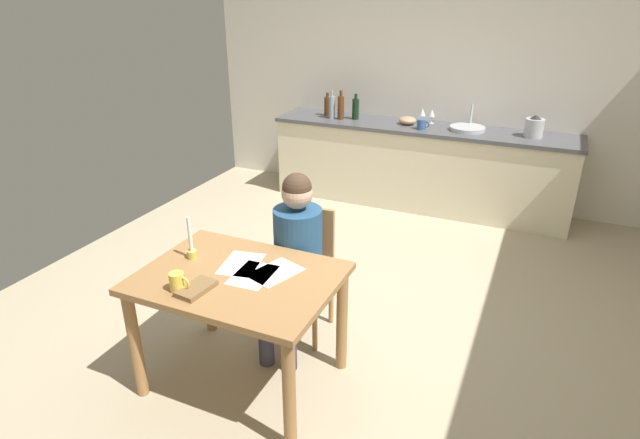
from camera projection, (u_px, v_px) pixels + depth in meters
The scene contains 22 objects.
ground_plane at pixel (342, 306), 4.07m from camera, with size 5.20×5.20×0.04m, color tan.
wall_back at pixel (433, 82), 5.70m from camera, with size 5.20×0.12×2.60m, color silver.
kitchen_counter at pixel (418, 166), 5.75m from camera, with size 3.21×0.64×0.90m.
dining_table at pixel (239, 293), 3.03m from camera, with size 1.12×0.84×0.75m.
chair_at_table at pixel (303, 265), 3.59m from camera, with size 0.43×0.43×0.89m.
person_seated at pixel (294, 252), 3.40m from camera, with size 0.35×0.61×1.19m.
coffee_mug at pixel (177, 282), 2.80m from camera, with size 0.12×0.08×0.11m.
candlestick at pixel (191, 247), 3.14m from camera, with size 0.06×0.06×0.27m.
book_magazine at pixel (196, 289), 2.82m from camera, with size 0.13×0.22×0.03m, color brown.
paper_letter at pixel (241, 264), 3.10m from camera, with size 0.21×0.30×0.00m, color white.
paper_bill at pixel (275, 272), 3.01m from camera, with size 0.21×0.30×0.00m, color white.
paper_envelope at pixel (253, 275), 2.98m from camera, with size 0.21×0.30×0.00m, color white.
sink_unit at pixel (467, 128), 5.38m from camera, with size 0.36×0.36×0.24m.
bottle_oil at pixel (328, 106), 5.96m from camera, with size 0.08×0.08×0.26m.
bottle_vinegar at pixel (332, 107), 5.83m from camera, with size 0.07×0.07×0.31m.
bottle_wine_red at pixel (341, 107), 5.79m from camera, with size 0.07×0.07×0.32m.
bottle_sauce at pixel (356, 108), 5.80m from camera, with size 0.08×0.08×0.28m.
mixing_bowl at pixel (408, 120), 5.61m from camera, with size 0.18×0.18×0.08m, color tan.
stovetop_kettle at pixel (534, 127), 5.11m from camera, with size 0.18×0.18×0.22m.
wine_glass_near_sink at pixel (432, 113), 5.62m from camera, with size 0.07×0.07×0.15m.
wine_glass_by_kettle at pixel (422, 113), 5.66m from camera, with size 0.07×0.07×0.15m.
teacup_on_counter at pixel (422, 124), 5.41m from camera, with size 0.13×0.09×0.10m.
Camera 1 is at (1.25, -3.21, 2.25)m, focal length 29.30 mm.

